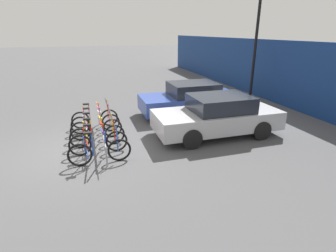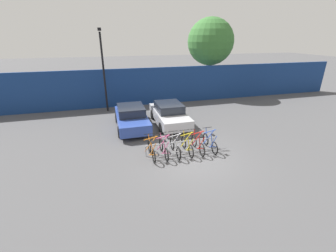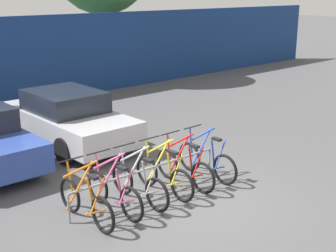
{
  "view_description": "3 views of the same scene",
  "coord_description": "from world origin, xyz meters",
  "px_view_note": "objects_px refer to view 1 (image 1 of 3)",
  "views": [
    {
      "loc": [
        7.84,
        0.39,
        3.45
      ],
      "look_at": [
        0.83,
        2.56,
        0.78
      ],
      "focal_mm": 28.0,
      "sensor_mm": 36.0,
      "label": 1
    },
    {
      "loc": [
        -3.69,
        -8.81,
        5.43
      ],
      "look_at": [
        -0.98,
        0.99,
        1.34
      ],
      "focal_mm": 24.0,
      "sensor_mm": 36.0,
      "label": 2
    },
    {
      "loc": [
        -5.79,
        -5.92,
        3.92
      ],
      "look_at": [
        0.29,
        0.85,
        1.25
      ],
      "focal_mm": 50.0,
      "sensor_mm": 36.0,
      "label": 3
    }
  ],
  "objects_px": {
    "bicycle_pink": "(96,123)",
    "car_blue": "(191,99)",
    "bicycle_orange": "(95,118)",
    "bicycle_red": "(99,142)",
    "bicycle_blue": "(100,151)",
    "bicycle_silver": "(97,128)",
    "car_silver": "(217,116)",
    "bike_rack": "(101,128)",
    "bicycle_yellow": "(98,135)",
    "lamp_post": "(257,34)"
  },
  "relations": [
    {
      "from": "bicycle_pink",
      "to": "car_blue",
      "type": "xyz_separation_m",
      "value": [
        -1.04,
        4.05,
        0.31
      ]
    },
    {
      "from": "bicycle_orange",
      "to": "bicycle_red",
      "type": "height_order",
      "value": "same"
    },
    {
      "from": "bicycle_red",
      "to": "bicycle_blue",
      "type": "relative_size",
      "value": 1.0
    },
    {
      "from": "bicycle_silver",
      "to": "car_silver",
      "type": "bearing_deg",
      "value": 80.75
    },
    {
      "from": "bicycle_silver",
      "to": "bicycle_blue",
      "type": "distance_m",
      "value": 1.85
    },
    {
      "from": "bicycle_orange",
      "to": "bicycle_red",
      "type": "bearing_deg",
      "value": -3.41
    },
    {
      "from": "bike_rack",
      "to": "car_blue",
      "type": "height_order",
      "value": "car_blue"
    },
    {
      "from": "bike_rack",
      "to": "bicycle_red",
      "type": "bearing_deg",
      "value": -9.81
    },
    {
      "from": "bike_rack",
      "to": "bicycle_blue",
      "type": "distance_m",
      "value": 1.53
    },
    {
      "from": "bicycle_red",
      "to": "bicycle_orange",
      "type": "bearing_deg",
      "value": -176.6
    },
    {
      "from": "bicycle_pink",
      "to": "bicycle_yellow",
      "type": "xyz_separation_m",
      "value": [
        1.21,
        0.0,
        0.0
      ]
    },
    {
      "from": "bicycle_red",
      "to": "car_blue",
      "type": "xyz_separation_m",
      "value": [
        -2.82,
        4.05,
        0.31
      ]
    },
    {
      "from": "bicycle_orange",
      "to": "bicycle_blue",
      "type": "relative_size",
      "value": 1.0
    },
    {
      "from": "bicycle_blue",
      "to": "bicycle_yellow",
      "type": "bearing_deg",
      "value": -179.08
    },
    {
      "from": "bicycle_silver",
      "to": "car_silver",
      "type": "height_order",
      "value": "car_silver"
    },
    {
      "from": "bicycle_pink",
      "to": "lamp_post",
      "type": "height_order",
      "value": "lamp_post"
    },
    {
      "from": "car_blue",
      "to": "lamp_post",
      "type": "distance_m",
      "value": 4.93
    },
    {
      "from": "bicycle_silver",
      "to": "bicycle_blue",
      "type": "relative_size",
      "value": 1.0
    },
    {
      "from": "bicycle_silver",
      "to": "bike_rack",
      "type": "bearing_deg",
      "value": 26.38
    },
    {
      "from": "bike_rack",
      "to": "car_silver",
      "type": "bearing_deg",
      "value": 82.62
    },
    {
      "from": "bicycle_yellow",
      "to": "car_blue",
      "type": "xyz_separation_m",
      "value": [
        -2.25,
        4.05,
        0.31
      ]
    },
    {
      "from": "bicycle_red",
      "to": "bicycle_silver",
      "type": "bearing_deg",
      "value": -176.6
    },
    {
      "from": "bicycle_red",
      "to": "lamp_post",
      "type": "distance_m",
      "value": 9.49
    },
    {
      "from": "lamp_post",
      "to": "bike_rack",
      "type": "bearing_deg",
      "value": -66.74
    },
    {
      "from": "bicycle_yellow",
      "to": "bicycle_blue",
      "type": "distance_m",
      "value": 1.23
    },
    {
      "from": "bicycle_orange",
      "to": "car_blue",
      "type": "distance_m",
      "value": 4.09
    },
    {
      "from": "car_blue",
      "to": "bicycle_silver",
      "type": "bearing_deg",
      "value": -68.16
    },
    {
      "from": "bicycle_silver",
      "to": "bicycle_blue",
      "type": "bearing_deg",
      "value": 2.48
    },
    {
      "from": "bicycle_red",
      "to": "bicycle_blue",
      "type": "xyz_separation_m",
      "value": [
        0.66,
        0.0,
        0.0
      ]
    },
    {
      "from": "lamp_post",
      "to": "car_blue",
      "type": "bearing_deg",
      "value": -70.29
    },
    {
      "from": "car_blue",
      "to": "bicycle_pink",
      "type": "bearing_deg",
      "value": -75.6
    },
    {
      "from": "car_silver",
      "to": "car_blue",
      "type": "bearing_deg",
      "value": 179.76
    },
    {
      "from": "bicycle_blue",
      "to": "lamp_post",
      "type": "relative_size",
      "value": 0.29
    },
    {
      "from": "bike_rack",
      "to": "bicycle_blue",
      "type": "relative_size",
      "value": 2.09
    },
    {
      "from": "bicycle_silver",
      "to": "bicycle_yellow",
      "type": "xyz_separation_m",
      "value": [
        0.62,
        0.0,
        0.0
      ]
    },
    {
      "from": "bicycle_silver",
      "to": "lamp_post",
      "type": "distance_m",
      "value": 9.03
    },
    {
      "from": "bicycle_pink",
      "to": "car_silver",
      "type": "distance_m",
      "value": 4.3
    },
    {
      "from": "lamp_post",
      "to": "car_silver",
      "type": "bearing_deg",
      "value": -45.45
    },
    {
      "from": "bike_rack",
      "to": "bicycle_orange",
      "type": "relative_size",
      "value": 2.09
    },
    {
      "from": "bike_rack",
      "to": "bicycle_silver",
      "type": "bearing_deg",
      "value": -156.1
    },
    {
      "from": "bicycle_blue",
      "to": "car_blue",
      "type": "bearing_deg",
      "value": 131.55
    },
    {
      "from": "bicycle_blue",
      "to": "bicycle_red",
      "type": "bearing_deg",
      "value": -179.08
    },
    {
      "from": "lamp_post",
      "to": "bicycle_yellow",
      "type": "bearing_deg",
      "value": -65.38
    },
    {
      "from": "bicycle_orange",
      "to": "car_blue",
      "type": "xyz_separation_m",
      "value": [
        -0.44,
        4.05,
        0.31
      ]
    },
    {
      "from": "bicycle_orange",
      "to": "bicycle_blue",
      "type": "distance_m",
      "value": 3.03
    },
    {
      "from": "bicycle_red",
      "to": "bicycle_pink",
      "type": "bearing_deg",
      "value": -176.6
    },
    {
      "from": "bicycle_blue",
      "to": "car_silver",
      "type": "distance_m",
      "value": 4.18
    },
    {
      "from": "bicycle_yellow",
      "to": "bicycle_pink",
      "type": "bearing_deg",
      "value": -176.41
    },
    {
      "from": "bicycle_pink",
      "to": "lamp_post",
      "type": "relative_size",
      "value": 0.29
    },
    {
      "from": "bike_rack",
      "to": "bicycle_red",
      "type": "height_order",
      "value": "bicycle_red"
    }
  ]
}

